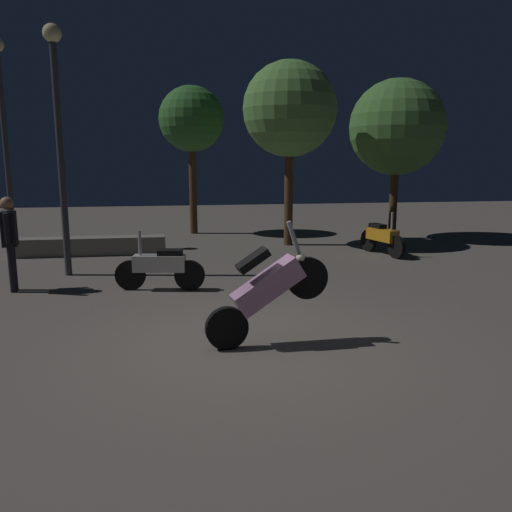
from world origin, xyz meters
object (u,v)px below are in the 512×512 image
object	(u,v)px
motorcycle_white_parked_right	(160,267)
streetlamp_near	(3,119)
motorcycle_orange_parked_left	(382,237)
motorcycle_pink_foreground	(267,290)
streetlamp_far	(58,120)
person_rider_beside	(10,235)

from	to	relation	value
motorcycle_white_parked_right	streetlamp_near	xyz separation A→B (m)	(-4.03, 5.12, 2.95)
motorcycle_orange_parked_left	motorcycle_white_parked_right	size ratio (longest dim) A/B	0.98
motorcycle_pink_foreground	streetlamp_near	distance (m)	10.23
streetlamp_near	streetlamp_far	xyz separation A→B (m)	(2.09, -3.56, -0.24)
motorcycle_pink_foreground	person_rider_beside	bearing A→B (deg)	131.97
motorcycle_orange_parked_left	streetlamp_near	bearing A→B (deg)	-120.06
person_rider_beside	streetlamp_near	distance (m)	5.51
person_rider_beside	streetlamp_near	bearing A→B (deg)	97.01
motorcycle_pink_foreground	motorcycle_orange_parked_left	size ratio (longest dim) A/B	1.02
motorcycle_orange_parked_left	person_rider_beside	distance (m)	8.47
motorcycle_pink_foreground	streetlamp_far	bearing A→B (deg)	117.82
person_rider_beside	streetlamp_far	distance (m)	2.55
motorcycle_pink_foreground	motorcycle_orange_parked_left	world-z (taller)	motorcycle_pink_foreground
motorcycle_white_parked_right	person_rider_beside	xyz separation A→B (m)	(-2.66, 0.33, 0.60)
motorcycle_orange_parked_left	streetlamp_far	distance (m)	7.94
motorcycle_white_parked_right	streetlamp_far	world-z (taller)	streetlamp_far
motorcycle_pink_foreground	streetlamp_near	world-z (taller)	streetlamp_near
motorcycle_white_parked_right	streetlamp_near	distance (m)	7.15
motorcycle_orange_parked_left	motorcycle_white_parked_right	xyz separation A→B (m)	(-5.43, -2.76, 0.00)
motorcycle_pink_foreground	streetlamp_near	size ratio (longest dim) A/B	0.31
streetlamp_far	person_rider_beside	bearing A→B (deg)	-120.49
streetlamp_near	streetlamp_far	distance (m)	4.13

